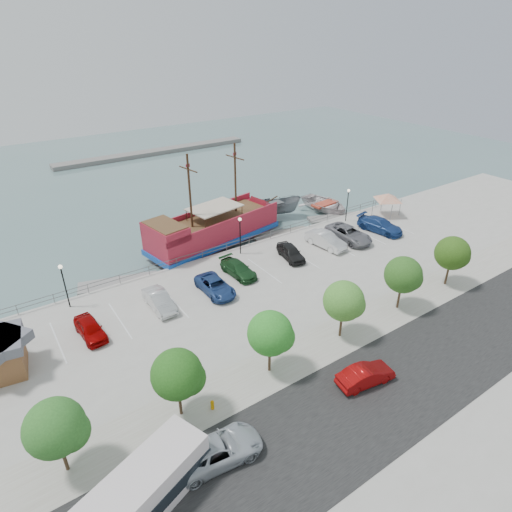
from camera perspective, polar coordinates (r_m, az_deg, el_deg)
ground at (r=42.91m, az=2.61°, el=-4.22°), size 160.00×160.00×0.00m
land_slab at (r=32.47m, az=26.80°, el=-19.83°), size 100.00×58.00×1.20m
street at (r=33.62m, az=19.69°, el=-14.69°), size 100.00×8.00×0.04m
sidewalk at (r=36.33m, az=12.22°, el=-9.78°), size 100.00×4.00×0.05m
seawall_railing at (r=47.79m, az=-2.93°, el=1.48°), size 50.00×0.06×1.00m
far_shore at (r=92.50m, az=-13.32°, el=13.35°), size 40.00×3.00×0.80m
pirate_ship at (r=51.29m, az=-4.43°, el=3.98°), size 19.37×8.38×12.03m
patrol_boat at (r=58.24m, az=2.68°, el=6.32°), size 7.17×5.22×2.61m
speedboat at (r=61.35m, az=9.13°, el=6.63°), size 6.07×8.05×1.58m
dock_west at (r=45.24m, az=-17.81°, el=-3.52°), size 8.11×4.28×0.45m
dock_mid at (r=53.35m, az=3.41°, el=2.88°), size 7.51×3.67×0.41m
dock_east at (r=58.92m, az=10.52°, el=4.98°), size 7.68×4.44×0.42m
canopy_tent at (r=58.27m, az=17.26°, el=7.96°), size 5.12×5.12×3.50m
street_van at (r=26.84m, az=-5.07°, el=-24.33°), size 5.51×3.00×1.47m
street_sedan at (r=31.69m, az=14.40°, el=-15.14°), size 4.41×2.10×1.40m
shuttle_bus at (r=25.34m, az=-14.82°, el=-28.07°), size 7.89×5.06×2.62m
fire_hydrant at (r=29.47m, az=-5.84°, el=-19.11°), size 0.25×0.25×0.73m
lamp_post_left at (r=40.32m, az=-24.32°, el=-2.75°), size 0.36×0.36×4.28m
lamp_post_mid at (r=45.74m, az=-2.14°, el=3.58°), size 0.36×0.36×4.28m
lamp_post_right at (r=55.24m, az=12.14°, el=7.40°), size 0.36×0.36×4.28m
tree_a at (r=26.47m, az=-24.85°, el=-20.17°), size 3.30×3.20×5.00m
tree_b at (r=27.41m, az=-10.15°, el=-15.37°), size 3.30×3.20×5.00m
tree_c at (r=30.00m, az=2.20°, el=-10.37°), size 3.30×3.20×5.00m
tree_d at (r=33.86m, az=11.85°, el=-6.00°), size 3.30×3.20×5.00m
tree_e at (r=38.62m, az=19.22°, el=-2.48°), size 3.30×3.20×5.00m
tree_f at (r=43.98m, az=24.86°, el=0.25°), size 3.30×3.20×5.00m
parked_car_a at (r=37.13m, az=-21.24°, el=-9.02°), size 1.99×4.27×1.42m
parked_car_b at (r=38.78m, az=-12.77°, el=-5.82°), size 1.60×4.52×1.49m
parked_car_c at (r=40.11m, az=-5.46°, el=-4.02°), size 2.29×4.95×1.38m
parked_car_d at (r=42.72m, az=-2.37°, el=-1.75°), size 2.22×4.79×1.35m
parked_car_e at (r=45.88m, az=4.66°, el=0.52°), size 2.54×4.60×1.48m
parked_car_f at (r=48.79m, az=9.30°, el=2.11°), size 2.34×5.23×1.67m
parked_car_g at (r=50.82m, az=12.25°, el=2.91°), size 2.83×5.96×1.64m
parked_car_h at (r=54.04m, az=16.22°, el=3.98°), size 3.34×6.00×1.65m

